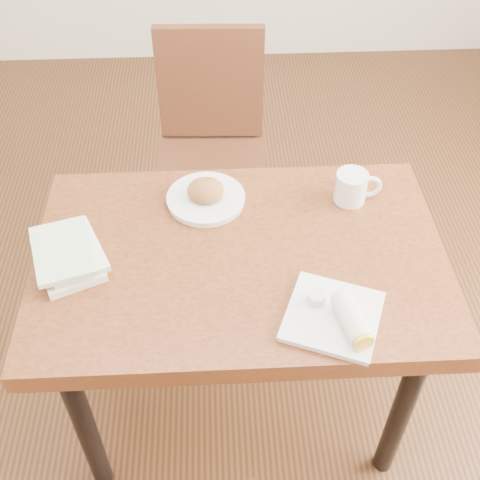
{
  "coord_description": "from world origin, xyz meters",
  "views": [
    {
      "loc": [
        -0.06,
        -1.11,
        1.92
      ],
      "look_at": [
        0.0,
        0.0,
        0.8
      ],
      "focal_mm": 45.0,
      "sensor_mm": 36.0,
      "label": 1
    }
  ],
  "objects_px": {
    "table": "(240,276)",
    "plate_burrito": "(338,317)",
    "chair_far": "(211,140)",
    "book_stack": "(68,255)",
    "coffee_mug": "(352,186)",
    "plate_scone": "(206,196)"
  },
  "relations": [
    {
      "from": "table",
      "to": "plate_burrito",
      "type": "bearing_deg",
      "value": -47.42
    },
    {
      "from": "plate_burrito",
      "to": "chair_far",
      "type": "bearing_deg",
      "value": 105.69
    },
    {
      "from": "book_stack",
      "to": "chair_far",
      "type": "bearing_deg",
      "value": 64.82
    },
    {
      "from": "chair_far",
      "to": "coffee_mug",
      "type": "height_order",
      "value": "chair_far"
    },
    {
      "from": "plate_scone",
      "to": "book_stack",
      "type": "distance_m",
      "value": 0.43
    },
    {
      "from": "plate_scone",
      "to": "book_stack",
      "type": "bearing_deg",
      "value": -148.38
    },
    {
      "from": "table",
      "to": "coffee_mug",
      "type": "bearing_deg",
      "value": 31.17
    },
    {
      "from": "chair_far",
      "to": "book_stack",
      "type": "distance_m",
      "value": 0.93
    },
    {
      "from": "coffee_mug",
      "to": "chair_far",
      "type": "bearing_deg",
      "value": 124.14
    },
    {
      "from": "plate_burrito",
      "to": "coffee_mug",
      "type": "bearing_deg",
      "value": 75.82
    },
    {
      "from": "table",
      "to": "book_stack",
      "type": "distance_m",
      "value": 0.47
    },
    {
      "from": "plate_scone",
      "to": "book_stack",
      "type": "height_order",
      "value": "plate_scone"
    },
    {
      "from": "table",
      "to": "plate_scone",
      "type": "distance_m",
      "value": 0.26
    },
    {
      "from": "table",
      "to": "plate_scone",
      "type": "bearing_deg",
      "value": 112.55
    },
    {
      "from": "table",
      "to": "coffee_mug",
      "type": "distance_m",
      "value": 0.42
    },
    {
      "from": "coffee_mug",
      "to": "plate_burrito",
      "type": "distance_m",
      "value": 0.46
    },
    {
      "from": "coffee_mug",
      "to": "book_stack",
      "type": "height_order",
      "value": "coffee_mug"
    },
    {
      "from": "chair_far",
      "to": "coffee_mug",
      "type": "distance_m",
      "value": 0.76
    },
    {
      "from": "table",
      "to": "book_stack",
      "type": "relative_size",
      "value": 4.17
    },
    {
      "from": "plate_burrito",
      "to": "table",
      "type": "bearing_deg",
      "value": 132.58
    },
    {
      "from": "coffee_mug",
      "to": "book_stack",
      "type": "distance_m",
      "value": 0.82
    },
    {
      "from": "plate_scone",
      "to": "plate_burrito",
      "type": "distance_m",
      "value": 0.55
    }
  ]
}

